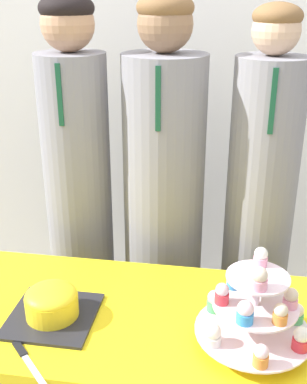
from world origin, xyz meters
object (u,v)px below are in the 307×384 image
(cake_knife, at_px, (25,357))
(student_2, at_px, (258,224))
(student_0, at_px, (80,205))
(round_cake, at_px, (52,304))
(student_1, at_px, (163,215))
(cupcake_stand, at_px, (255,309))

(cake_knife, bearing_deg, student_2, 96.77)
(student_0, bearing_deg, cake_knife, -83.54)
(round_cake, relative_size, cake_knife, 1.51)
(round_cake, xyz_separation_m, student_1, (0.25, 0.63, 0.01))
(student_0, height_order, student_1, student_1)
(student_0, distance_m, student_1, 0.35)
(cupcake_stand, bearing_deg, student_2, 86.59)
(cake_knife, xyz_separation_m, student_2, (0.64, 0.80, 0.05))
(cupcake_stand, bearing_deg, student_1, 117.71)
(cupcake_stand, xyz_separation_m, student_0, (-0.69, 0.65, -0.03))
(student_1, bearing_deg, cake_knife, -108.13)
(student_1, distance_m, student_2, 0.38)
(cake_knife, distance_m, student_1, 0.85)
(cupcake_stand, distance_m, student_2, 0.65)
(round_cake, bearing_deg, student_2, 44.87)
(round_cake, distance_m, student_2, 0.89)
(student_1, bearing_deg, student_2, -0.00)
(student_2, bearing_deg, student_0, 180.00)
(student_1, bearing_deg, cupcake_stand, -62.29)
(cake_knife, bearing_deg, student_0, 141.87)
(student_0, distance_m, student_2, 0.73)
(cake_knife, bearing_deg, student_1, 117.28)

